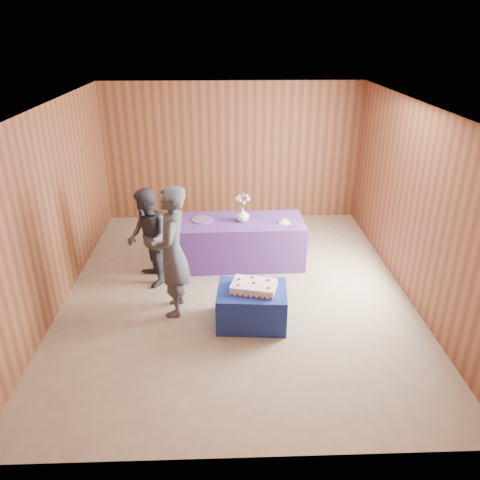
{
  "coord_description": "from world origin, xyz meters",
  "views": [
    {
      "loc": [
        -0.16,
        -6.07,
        3.63
      ],
      "look_at": [
        0.05,
        0.1,
        0.78
      ],
      "focal_mm": 35.0,
      "sensor_mm": 36.0,
      "label": 1
    }
  ],
  "objects_px": {
    "sheet_cake": "(254,286)",
    "guest_right": "(148,238)",
    "vase": "(243,215)",
    "cake_table": "(252,306)",
    "serving_table": "(242,242)",
    "guest_left": "(172,252)"
  },
  "relations": [
    {
      "from": "serving_table",
      "to": "guest_left",
      "type": "relative_size",
      "value": 1.1
    },
    {
      "from": "vase",
      "to": "guest_right",
      "type": "relative_size",
      "value": 0.14
    },
    {
      "from": "vase",
      "to": "cake_table",
      "type": "bearing_deg",
      "value": -88.23
    },
    {
      "from": "serving_table",
      "to": "guest_right",
      "type": "xyz_separation_m",
      "value": [
        -1.43,
        -0.64,
        0.38
      ]
    },
    {
      "from": "serving_table",
      "to": "vase",
      "type": "distance_m",
      "value": 0.48
    },
    {
      "from": "serving_table",
      "to": "guest_left",
      "type": "xyz_separation_m",
      "value": [
        -0.98,
        -1.43,
        0.53
      ]
    },
    {
      "from": "sheet_cake",
      "to": "guest_right",
      "type": "distance_m",
      "value": 1.89
    },
    {
      "from": "cake_table",
      "to": "guest_left",
      "type": "height_order",
      "value": "guest_left"
    },
    {
      "from": "vase",
      "to": "guest_left",
      "type": "height_order",
      "value": "guest_left"
    },
    {
      "from": "sheet_cake",
      "to": "guest_right",
      "type": "xyz_separation_m",
      "value": [
        -1.51,
        1.12,
        0.2
      ]
    },
    {
      "from": "cake_table",
      "to": "sheet_cake",
      "type": "relative_size",
      "value": 1.34
    },
    {
      "from": "sheet_cake",
      "to": "guest_right",
      "type": "height_order",
      "value": "guest_right"
    },
    {
      "from": "sheet_cake",
      "to": "guest_left",
      "type": "distance_m",
      "value": 1.17
    },
    {
      "from": "serving_table",
      "to": "guest_right",
      "type": "height_order",
      "value": "guest_right"
    },
    {
      "from": "vase",
      "to": "serving_table",
      "type": "bearing_deg",
      "value": 116.48
    },
    {
      "from": "guest_left",
      "to": "guest_right",
      "type": "xyz_separation_m",
      "value": [
        -0.45,
        0.79,
        -0.15
      ]
    },
    {
      "from": "cake_table",
      "to": "vase",
      "type": "height_order",
      "value": "vase"
    },
    {
      "from": "cake_table",
      "to": "serving_table",
      "type": "distance_m",
      "value": 1.76
    },
    {
      "from": "guest_left",
      "to": "guest_right",
      "type": "relative_size",
      "value": 1.2
    },
    {
      "from": "sheet_cake",
      "to": "guest_right",
      "type": "bearing_deg",
      "value": 157.7
    },
    {
      "from": "sheet_cake",
      "to": "guest_left",
      "type": "bearing_deg",
      "value": 177.07
    },
    {
      "from": "vase",
      "to": "guest_right",
      "type": "bearing_deg",
      "value": -156.47
    }
  ]
}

